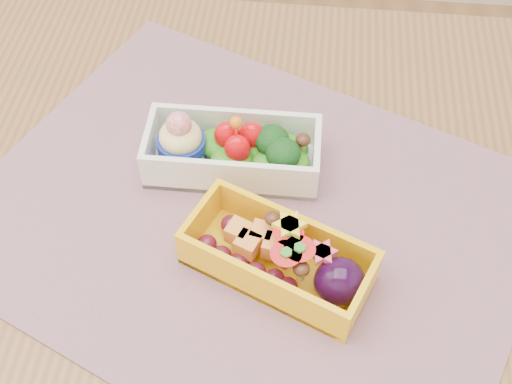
# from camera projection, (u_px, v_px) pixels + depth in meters

# --- Properties ---
(table) EXTENTS (1.20, 0.80, 0.75)m
(table) POSITION_uv_depth(u_px,v_px,m) (215.00, 278.00, 0.76)
(table) COLOR brown
(table) RESTS_ON ground
(placemat) EXTENTS (0.70, 0.63, 0.00)m
(placemat) POSITION_uv_depth(u_px,v_px,m) (249.00, 217.00, 0.69)
(placemat) COLOR #A2707B
(placemat) RESTS_ON table
(bento_white) EXTENTS (0.19, 0.09, 0.08)m
(bento_white) POSITION_uv_depth(u_px,v_px,m) (232.00, 151.00, 0.72)
(bento_white) COLOR white
(bento_white) RESTS_ON placemat
(bento_yellow) EXTENTS (0.20, 0.15, 0.06)m
(bento_yellow) POSITION_uv_depth(u_px,v_px,m) (282.00, 258.00, 0.63)
(bento_yellow) COLOR yellow
(bento_yellow) RESTS_ON placemat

